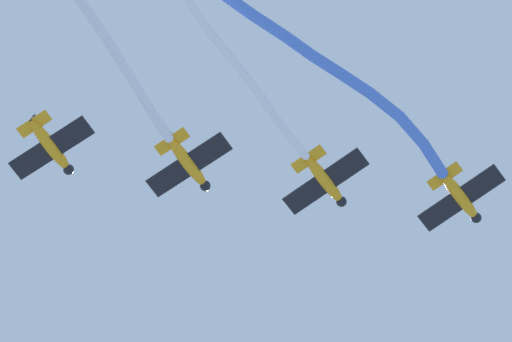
% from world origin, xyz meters
% --- Properties ---
extents(airplane_lead, '(7.49, 5.64, 1.86)m').
position_xyz_m(airplane_lead, '(-4.49, 1.44, 72.48)').
color(airplane_lead, orange).
extents(smoke_trail_lead, '(12.57, 26.05, 4.02)m').
position_xyz_m(smoke_trail_lead, '(-9.44, -14.25, 73.88)').
color(smoke_trail_lead, '#4C75DB').
extents(airplane_left_wing, '(7.48, 5.62, 1.86)m').
position_xyz_m(airplane_left_wing, '(-13.18, -5.22, 72.73)').
color(airplane_left_wing, orange).
extents(smoke_trail_left_wing, '(2.24, 27.14, 2.86)m').
position_xyz_m(smoke_trail_left_wing, '(-14.21, -21.10, 71.57)').
color(smoke_trail_left_wing, white).
extents(airplane_right_wing, '(7.43, 5.56, 1.86)m').
position_xyz_m(airplane_right_wing, '(-21.88, -11.88, 72.98)').
color(airplane_right_wing, orange).
extents(smoke_trail_right_wing, '(1.44, 18.24, 2.13)m').
position_xyz_m(smoke_trail_right_wing, '(-21.88, -23.25, 72.62)').
color(smoke_trail_right_wing, white).
extents(airplane_slot, '(7.40, 5.52, 1.86)m').
position_xyz_m(airplane_slot, '(-30.57, -18.53, 73.23)').
color(airplane_slot, orange).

